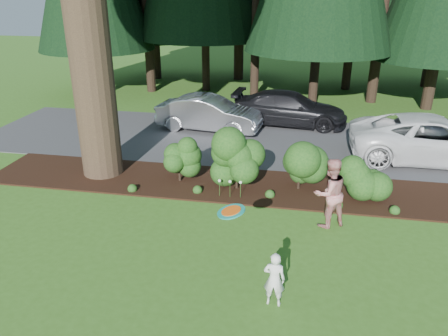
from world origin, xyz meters
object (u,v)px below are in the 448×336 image
at_px(child, 274,279).
at_px(car_white_suv, 435,139).
at_px(car_dark_suv, 290,109).
at_px(car_silver_wagon, 209,114).
at_px(frisbee, 231,211).
at_px(adult, 330,193).

bearing_deg(child, car_white_suv, -116.95).
relative_size(car_dark_suv, child, 4.29).
distance_m(car_white_suv, child, 9.53).
xyz_separation_m(car_silver_wagon, frisbee, (2.63, -10.09, 1.10)).
relative_size(car_white_suv, adult, 3.11).
bearing_deg(car_silver_wagon, child, -154.08).
distance_m(car_dark_suv, adult, 8.55).
height_order(car_silver_wagon, car_dark_suv, car_silver_wagon).
xyz_separation_m(car_dark_suv, child, (0.25, -11.65, -0.17)).
height_order(car_dark_suv, adult, adult).
bearing_deg(car_white_suv, adult, 143.76).
distance_m(car_white_suv, frisbee, 9.92).
bearing_deg(frisbee, car_silver_wagon, 104.62).
bearing_deg(car_dark_suv, frisbee, -178.70).
distance_m(child, frisbee, 1.54).
bearing_deg(car_silver_wagon, frisbee, -158.23).
relative_size(car_dark_suv, frisbee, 9.25).
bearing_deg(child, frisbee, -6.41).
relative_size(car_silver_wagon, car_dark_suv, 0.89).
distance_m(child, adult, 3.41).
bearing_deg(car_white_suv, child, 149.79).
bearing_deg(child, car_dark_suv, -85.77).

